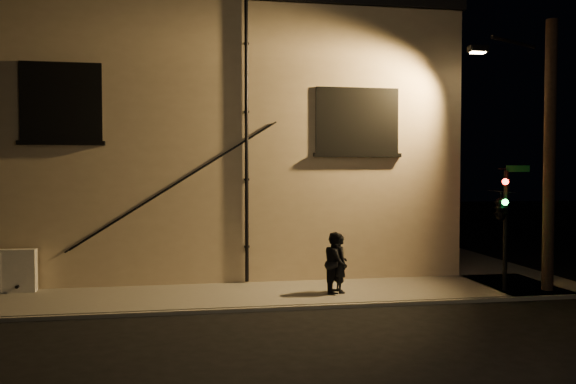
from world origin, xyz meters
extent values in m
plane|color=black|center=(0.00, 0.00, 0.00)|extent=(90.00, 90.00, 0.00)
cube|color=slate|center=(-3.00, 1.50, 0.06)|extent=(20.00, 3.00, 0.12)
cube|color=slate|center=(6.50, 8.00, 0.06)|extent=(3.00, 16.00, 0.12)
cube|color=beige|center=(-3.00, 9.00, 4.25)|extent=(16.00, 12.00, 8.50)
cube|color=black|center=(-3.00, 9.00, 8.65)|extent=(16.20, 12.20, 0.30)
cube|color=black|center=(-7.00, 2.98, 5.40)|extent=(2.20, 0.10, 2.20)
cube|color=black|center=(-7.00, 3.00, 5.40)|extent=(1.98, 0.05, 1.98)
cube|color=black|center=(1.60, 2.98, 5.00)|extent=(2.60, 0.10, 2.00)
cube|color=#A5B28C|center=(1.60, 3.00, 5.00)|extent=(2.38, 0.05, 1.78)
cylinder|color=black|center=(-1.80, 2.92, 4.31)|extent=(0.11, 0.11, 8.30)
cylinder|color=black|center=(-4.00, 2.95, 3.00)|extent=(5.96, 0.04, 3.75)
cylinder|color=black|center=(-3.88, 2.95, 3.06)|extent=(5.96, 0.04, 3.75)
cube|color=silver|center=(-8.56, 2.70, 0.71)|extent=(1.79, 0.30, 1.18)
imported|color=black|center=(0.60, 1.19, 0.91)|extent=(0.41, 0.60, 1.59)
imported|color=black|center=(0.48, 1.17, 0.95)|extent=(0.84, 0.96, 1.67)
cylinder|color=black|center=(5.20, 0.68, 1.79)|extent=(0.12, 0.12, 3.35)
imported|color=black|center=(4.98, 0.56, 2.50)|extent=(0.65, 2.05, 0.81)
sphere|color=#FF140C|center=(5.00, 0.38, 3.16)|extent=(0.17, 0.17, 0.17)
sphere|color=#14FF3F|center=(5.00, 0.38, 2.61)|extent=(0.17, 0.17, 0.17)
cube|color=#0C4C1E|center=(5.55, 0.68, 3.52)|extent=(0.70, 0.03, 0.18)
cylinder|color=black|center=(6.42, 0.54, 3.82)|extent=(0.32, 0.32, 7.63)
cylinder|color=black|center=(5.62, 1.09, 7.10)|extent=(1.93, 1.05, 0.10)
cube|color=black|center=(4.82, 1.64, 7.00)|extent=(0.55, 0.28, 0.18)
cube|color=#FFC672|center=(4.82, 1.64, 6.90)|extent=(0.42, 0.20, 0.04)
camera|label=1|loc=(-3.32, -13.66, 3.46)|focal=35.00mm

